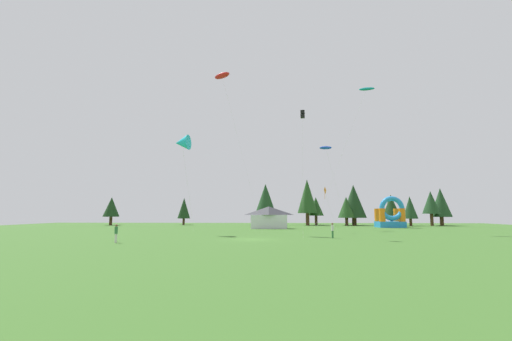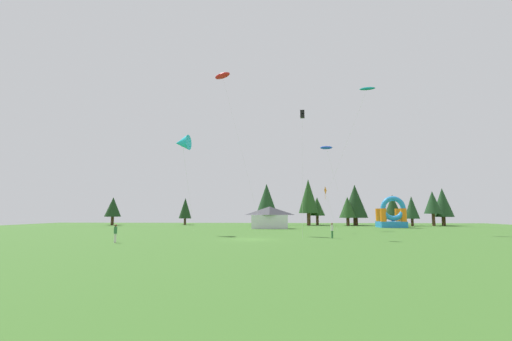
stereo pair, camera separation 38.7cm
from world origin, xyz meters
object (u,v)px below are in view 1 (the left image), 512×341
object	(u,v)px
kite_black_box	(303,115)
kite_red_parafoil	(222,76)
person_midfield	(116,232)
kite_orange_diamond	(324,191)
kite_blue_parafoil	(326,148)
kite_teal_parafoil	(367,89)
person_left_edge	(332,229)
kite_cyan_delta	(182,143)
festival_tent	(269,217)
inflatable_blue_arch	(391,217)

from	to	relation	value
kite_black_box	kite_red_parafoil	distance (m)	18.69
person_midfield	kite_orange_diamond	bearing A→B (deg)	137.46
kite_blue_parafoil	kite_teal_parafoil	bearing A→B (deg)	-47.80
kite_red_parafoil	person_left_edge	distance (m)	31.55
kite_teal_parafoil	kite_blue_parafoil	bearing A→B (deg)	132.20
kite_cyan_delta	festival_tent	size ratio (longest dim) A/B	2.16
kite_blue_parafoil	person_midfield	world-z (taller)	kite_blue_parafoil
kite_blue_parafoil	inflatable_blue_arch	world-z (taller)	kite_blue_parafoil
kite_black_box	person_midfield	size ratio (longest dim) A/B	8.95
kite_cyan_delta	kite_blue_parafoil	size ratio (longest dim) A/B	0.95
person_left_edge	kite_blue_parafoil	bearing A→B (deg)	31.68
kite_black_box	person_left_edge	bearing A→B (deg)	-45.73
person_midfield	kite_blue_parafoil	bearing A→B (deg)	147.50
inflatable_blue_arch	kite_black_box	bearing A→B (deg)	-126.59
kite_cyan_delta	kite_teal_parafoil	bearing A→B (deg)	13.15
kite_black_box	kite_red_parafoil	bearing A→B (deg)	139.45
kite_black_box	person_midfield	bearing A→B (deg)	-152.24
person_midfield	person_left_edge	xyz separation A→B (m)	(22.32, 7.17, -0.03)
kite_orange_diamond	kite_blue_parafoil	size ratio (longest dim) A/B	0.44
kite_cyan_delta	kite_black_box	bearing A→B (deg)	-16.70
kite_cyan_delta	festival_tent	xyz separation A→B (m)	(12.51, 15.58, -11.03)
kite_teal_parafoil	kite_red_parafoil	size ratio (longest dim) A/B	0.91
kite_teal_parafoil	kite_black_box	world-z (taller)	kite_teal_parafoil
kite_cyan_delta	person_midfield	xyz separation A→B (m)	(-2.26, -15.33, -11.99)
inflatable_blue_arch	kite_teal_parafoil	bearing A→B (deg)	-118.42
kite_blue_parafoil	person_midfield	bearing A→B (deg)	-131.34
kite_red_parafoil	festival_tent	bearing A→B (deg)	53.94
kite_cyan_delta	kite_blue_parafoil	world-z (taller)	kite_blue_parafoil
person_left_edge	kite_orange_diamond	bearing A→B (deg)	34.69
kite_orange_diamond	kite_red_parafoil	distance (m)	25.03
festival_tent	kite_cyan_delta	bearing A→B (deg)	-128.77
person_midfield	person_left_edge	distance (m)	23.44
kite_red_parafoil	kite_black_box	bearing A→B (deg)	-40.55
kite_cyan_delta	kite_red_parafoil	xyz separation A→B (m)	(4.99, 5.24, 12.24)
kite_teal_parafoil	person_midfield	distance (m)	44.03
kite_teal_parafoil	inflatable_blue_arch	size ratio (longest dim) A/B	3.86
kite_orange_diamond	kite_black_box	world-z (taller)	kite_black_box
kite_teal_parafoil	kite_red_parafoil	xyz separation A→B (m)	(-23.80, -1.49, 2.14)
kite_cyan_delta	kite_blue_parafoil	bearing A→B (deg)	30.07
kite_orange_diamond	inflatable_blue_arch	world-z (taller)	kite_orange_diamond
kite_black_box	kite_cyan_delta	bearing A→B (deg)	163.30
kite_black_box	kite_blue_parafoil	world-z (taller)	kite_black_box
person_left_edge	festival_tent	world-z (taller)	festival_tent
kite_teal_parafoil	festival_tent	size ratio (longest dim) A/B	3.59
kite_orange_diamond	inflatable_blue_arch	bearing A→B (deg)	48.80
kite_blue_parafoil	person_left_edge	world-z (taller)	kite_blue_parafoil
kite_orange_diamond	person_left_edge	distance (m)	12.49
kite_orange_diamond	kite_cyan_delta	world-z (taller)	kite_cyan_delta
person_left_edge	kite_cyan_delta	bearing A→B (deg)	107.05
kite_cyan_delta	person_left_edge	distance (m)	24.77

